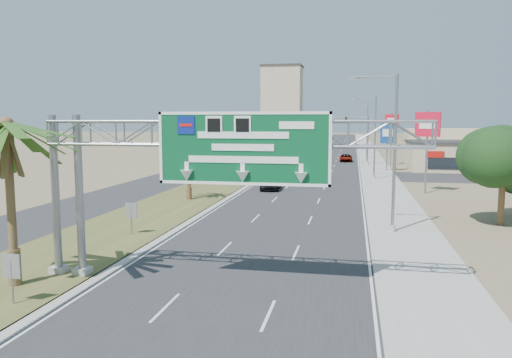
{
  "coord_description": "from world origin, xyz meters",
  "views": [
    {
      "loc": [
        4.93,
        -10.39,
        7.11
      ],
      "look_at": [
        0.13,
        14.19,
        4.2
      ],
      "focal_mm": 35.0,
      "sensor_mm": 36.0,
      "label": 1
    }
  ],
  "objects_px": {
    "palm_near": "(6,126)",
    "pole_sign_red_near": "(428,129)",
    "car_far": "(302,153)",
    "car_mid_lane": "(320,174)",
    "pole_sign_red_far": "(392,124)",
    "car_left_lane": "(271,182)",
    "car_right_lane": "(346,158)",
    "store_building": "(474,157)",
    "pole_sign_blue": "(388,135)",
    "signal_mast": "(355,135)",
    "sign_gantry": "(209,146)"
  },
  "relations": [
    {
      "from": "palm_near",
      "to": "car_mid_lane",
      "type": "bearing_deg",
      "value": 76.16
    },
    {
      "from": "car_left_lane",
      "to": "palm_near",
      "type": "bearing_deg",
      "value": -104.06
    },
    {
      "from": "palm_near",
      "to": "car_mid_lane",
      "type": "height_order",
      "value": "palm_near"
    },
    {
      "from": "store_building",
      "to": "pole_sign_blue",
      "type": "height_order",
      "value": "pole_sign_blue"
    },
    {
      "from": "car_left_lane",
      "to": "car_mid_lane",
      "type": "bearing_deg",
      "value": 59.57
    },
    {
      "from": "car_far",
      "to": "pole_sign_red_far",
      "type": "distance_m",
      "value": 24.35
    },
    {
      "from": "pole_sign_red_near",
      "to": "car_right_lane",
      "type": "bearing_deg",
      "value": 102.33
    },
    {
      "from": "signal_mast",
      "to": "car_left_lane",
      "type": "relative_size",
      "value": 2.09
    },
    {
      "from": "car_mid_lane",
      "to": "car_far",
      "type": "height_order",
      "value": "car_mid_lane"
    },
    {
      "from": "car_far",
      "to": "pole_sign_red_near",
      "type": "relative_size",
      "value": 0.54
    },
    {
      "from": "sign_gantry",
      "to": "store_building",
      "type": "relative_size",
      "value": 0.93
    },
    {
      "from": "signal_mast",
      "to": "pole_sign_blue",
      "type": "bearing_deg",
      "value": -64.98
    },
    {
      "from": "car_far",
      "to": "pole_sign_red_far",
      "type": "xyz_separation_m",
      "value": [
        16.12,
        -17.24,
        5.99
      ]
    },
    {
      "from": "car_far",
      "to": "pole_sign_red_near",
      "type": "xyz_separation_m",
      "value": [
        17.22,
        -49.15,
        5.73
      ]
    },
    {
      "from": "signal_mast",
      "to": "pole_sign_red_near",
      "type": "height_order",
      "value": "pole_sign_red_near"
    },
    {
      "from": "palm_near",
      "to": "pole_sign_red_far",
      "type": "distance_m",
      "value": 67.78
    },
    {
      "from": "sign_gantry",
      "to": "car_mid_lane",
      "type": "distance_m",
      "value": 40.28
    },
    {
      "from": "car_mid_lane",
      "to": "pole_sign_red_far",
      "type": "xyz_separation_m",
      "value": [
        9.83,
        22.93,
        5.89
      ]
    },
    {
      "from": "store_building",
      "to": "car_mid_lane",
      "type": "relative_size",
      "value": 4.02
    },
    {
      "from": "signal_mast",
      "to": "pole_sign_blue",
      "type": "distance_m",
      "value": 10.6
    },
    {
      "from": "car_right_lane",
      "to": "car_left_lane",
      "type": "bearing_deg",
      "value": -101.78
    },
    {
      "from": "car_left_lane",
      "to": "pole_sign_red_near",
      "type": "relative_size",
      "value": 0.6
    },
    {
      "from": "car_left_lane",
      "to": "car_right_lane",
      "type": "relative_size",
      "value": 1.05
    },
    {
      "from": "car_left_lane",
      "to": "pole_sign_blue",
      "type": "distance_m",
      "value": 25.77
    },
    {
      "from": "signal_mast",
      "to": "store_building",
      "type": "bearing_deg",
      "value": -19.54
    },
    {
      "from": "palm_near",
      "to": "car_far",
      "type": "distance_m",
      "value": 82.3
    },
    {
      "from": "palm_near",
      "to": "pole_sign_red_far",
      "type": "bearing_deg",
      "value": 72.73
    },
    {
      "from": "car_far",
      "to": "pole_sign_blue",
      "type": "distance_m",
      "value": 31.66
    },
    {
      "from": "palm_near",
      "to": "pole_sign_red_near",
      "type": "relative_size",
      "value": 1.02
    },
    {
      "from": "signal_mast",
      "to": "pole_sign_red_near",
      "type": "relative_size",
      "value": 1.26
    },
    {
      "from": "car_left_lane",
      "to": "pole_sign_red_far",
      "type": "height_order",
      "value": "pole_sign_red_far"
    },
    {
      "from": "signal_mast",
      "to": "pole_sign_red_near",
      "type": "distance_m",
      "value": 31.94
    },
    {
      "from": "sign_gantry",
      "to": "store_building",
      "type": "distance_m",
      "value": 60.77
    },
    {
      "from": "signal_mast",
      "to": "car_right_lane",
      "type": "xyz_separation_m",
      "value": [
        -1.45,
        6.83,
        -4.2
      ]
    },
    {
      "from": "store_building",
      "to": "car_left_lane",
      "type": "distance_m",
      "value": 35.96
    },
    {
      "from": "car_left_lane",
      "to": "pole_sign_blue",
      "type": "height_order",
      "value": "pole_sign_blue"
    },
    {
      "from": "car_mid_lane",
      "to": "pole_sign_red_far",
      "type": "height_order",
      "value": "pole_sign_red_far"
    },
    {
      "from": "pole_sign_blue",
      "to": "palm_near",
      "type": "bearing_deg",
      "value": -109.12
    },
    {
      "from": "store_building",
      "to": "car_mid_lane",
      "type": "bearing_deg",
      "value": -142.22
    },
    {
      "from": "car_far",
      "to": "pole_sign_blue",
      "type": "relative_size",
      "value": 0.62
    },
    {
      "from": "palm_near",
      "to": "signal_mast",
      "type": "relative_size",
      "value": 0.81
    },
    {
      "from": "palm_near",
      "to": "pole_sign_blue",
      "type": "distance_m",
      "value": 57.58
    },
    {
      "from": "palm_near",
      "to": "car_right_lane",
      "type": "relative_size",
      "value": 1.79
    },
    {
      "from": "sign_gantry",
      "to": "car_mid_lane",
      "type": "height_order",
      "value": "sign_gantry"
    },
    {
      "from": "store_building",
      "to": "car_mid_lane",
      "type": "distance_m",
      "value": 26.48
    },
    {
      "from": "car_mid_lane",
      "to": "car_right_lane",
      "type": "height_order",
      "value": "car_mid_lane"
    },
    {
      "from": "palm_near",
      "to": "pole_sign_red_far",
      "type": "xyz_separation_m",
      "value": [
        20.12,
        64.72,
        -0.3
      ]
    },
    {
      "from": "car_mid_lane",
      "to": "pole_sign_blue",
      "type": "relative_size",
      "value": 0.62
    },
    {
      "from": "car_mid_lane",
      "to": "pole_sign_blue",
      "type": "height_order",
      "value": "pole_sign_blue"
    },
    {
      "from": "store_building",
      "to": "car_right_lane",
      "type": "bearing_deg",
      "value": 144.99
    }
  ]
}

